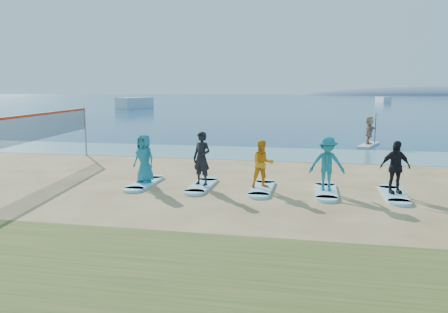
% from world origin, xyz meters
% --- Properties ---
extents(ground, '(600.00, 600.00, 0.00)m').
position_xyz_m(ground, '(0.00, 0.00, 0.00)').
color(ground, tan).
rests_on(ground, ground).
extents(shallow_water, '(600.00, 600.00, 0.00)m').
position_xyz_m(shallow_water, '(0.00, 10.50, 0.01)').
color(shallow_water, teal).
rests_on(shallow_water, ground).
extents(ocean, '(600.00, 600.00, 0.00)m').
position_xyz_m(ocean, '(0.00, 160.00, 0.01)').
color(ocean, navy).
rests_on(ocean, ground).
extents(volleyball_net, '(1.44, 8.99, 2.50)m').
position_xyz_m(volleyball_net, '(-8.91, 3.63, 1.90)').
color(volleyball_net, gray).
rests_on(volleyball_net, ground).
extents(paddleboard, '(1.65, 3.06, 0.12)m').
position_xyz_m(paddleboard, '(5.47, 15.07, 0.06)').
color(paddleboard, silver).
rests_on(paddleboard, ground).
extents(paddleboarder, '(0.95, 1.64, 1.69)m').
position_xyz_m(paddleboarder, '(5.47, 15.07, 0.96)').
color(paddleboarder, tan).
rests_on(paddleboarder, paddleboard).
extents(boat_offshore_a, '(4.83, 8.01, 2.04)m').
position_xyz_m(boat_offshore_a, '(-29.91, 62.42, 0.00)').
color(boat_offshore_a, silver).
rests_on(boat_offshore_a, ground).
extents(boat_offshore_b, '(3.38, 6.61, 1.57)m').
position_xyz_m(boat_offshore_b, '(20.33, 111.81, 0.00)').
color(boat_offshore_b, silver).
rests_on(boat_offshore_b, ground).
extents(surfboard_0, '(0.70, 2.20, 0.09)m').
position_xyz_m(surfboard_0, '(-3.84, 1.88, 0.04)').
color(surfboard_0, '#A1E8F9').
rests_on(surfboard_0, ground).
extents(student_0, '(0.98, 0.79, 1.74)m').
position_xyz_m(student_0, '(-3.84, 1.88, 0.96)').
color(student_0, teal).
rests_on(student_0, surfboard_0).
extents(surfboard_1, '(0.70, 2.20, 0.09)m').
position_xyz_m(surfboard_1, '(-1.69, 1.88, 0.04)').
color(surfboard_1, '#A1E8F9').
rests_on(surfboard_1, ground).
extents(student_1, '(0.81, 0.68, 1.88)m').
position_xyz_m(student_1, '(-1.69, 1.88, 1.03)').
color(student_1, black).
rests_on(student_1, surfboard_1).
extents(surfboard_2, '(0.70, 2.20, 0.09)m').
position_xyz_m(surfboard_2, '(0.45, 1.88, 0.04)').
color(surfboard_2, '#A1E8F9').
rests_on(surfboard_2, ground).
extents(student_2, '(0.96, 0.86, 1.63)m').
position_xyz_m(student_2, '(0.45, 1.88, 0.90)').
color(student_2, orange).
rests_on(student_2, surfboard_2).
extents(surfboard_3, '(0.70, 2.20, 0.09)m').
position_xyz_m(surfboard_3, '(2.59, 1.88, 0.04)').
color(surfboard_3, '#A1E8F9').
rests_on(surfboard_3, ground).
extents(student_3, '(1.22, 0.77, 1.80)m').
position_xyz_m(student_3, '(2.59, 1.88, 0.99)').
color(student_3, '#1B7485').
rests_on(student_3, surfboard_3).
extents(surfboard_4, '(0.70, 2.20, 0.09)m').
position_xyz_m(surfboard_4, '(4.73, 1.88, 0.04)').
color(surfboard_4, '#A1E8F9').
rests_on(surfboard_4, ground).
extents(student_4, '(1.08, 0.69, 1.71)m').
position_xyz_m(student_4, '(4.73, 1.88, 0.95)').
color(student_4, black).
rests_on(student_4, surfboard_4).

